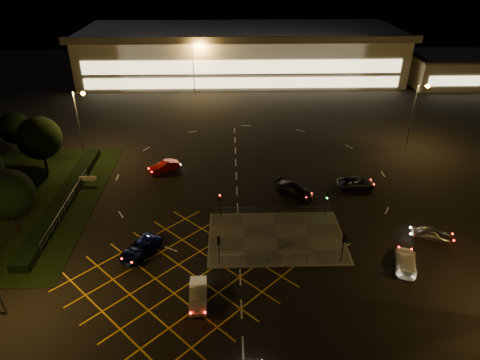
{
  "coord_description": "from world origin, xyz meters",
  "views": [
    {
      "loc": [
        -2.82,
        -38.69,
        27.63
      ],
      "look_at": [
        -1.62,
        7.25,
        2.0
      ],
      "focal_mm": 32.0,
      "sensor_mm": 36.0,
      "label": 1
    }
  ],
  "objects_px": {
    "car_left_blue": "(140,248)",
    "car_circ_red": "(164,166)",
    "car_approach_white": "(406,261)",
    "car_queue_white": "(198,295)",
    "car_right_silver": "(432,234)",
    "car_far_dkgrey": "(294,190)",
    "signal_ne": "(327,199)",
    "car_east_grey": "(356,183)",
    "signal_nw": "(220,200)",
    "signal_sw": "(219,244)",
    "signal_se": "(343,242)"
  },
  "relations": [
    {
      "from": "car_left_blue",
      "to": "car_circ_red",
      "type": "bearing_deg",
      "value": 117.24
    },
    {
      "from": "car_left_blue",
      "to": "car_approach_white",
      "type": "height_order",
      "value": "car_approach_white"
    },
    {
      "from": "car_queue_white",
      "to": "car_right_silver",
      "type": "relative_size",
      "value": 1.1
    },
    {
      "from": "car_queue_white",
      "to": "car_far_dkgrey",
      "type": "xyz_separation_m",
      "value": [
        10.88,
        17.75,
        0.03
      ]
    },
    {
      "from": "car_circ_red",
      "to": "car_queue_white",
      "type": "bearing_deg",
      "value": -16.77
    },
    {
      "from": "signal_ne",
      "to": "car_queue_white",
      "type": "bearing_deg",
      "value": -136.87
    },
    {
      "from": "signal_ne",
      "to": "car_circ_red",
      "type": "distance_m",
      "value": 23.09
    },
    {
      "from": "car_queue_white",
      "to": "car_circ_red",
      "type": "height_order",
      "value": "car_queue_white"
    },
    {
      "from": "car_far_dkgrey",
      "to": "car_east_grey",
      "type": "distance_m",
      "value": 8.37
    },
    {
      "from": "signal_ne",
      "to": "car_right_silver",
      "type": "height_order",
      "value": "signal_ne"
    },
    {
      "from": "car_right_silver",
      "to": "car_approach_white",
      "type": "distance_m",
      "value": 6.13
    },
    {
      "from": "car_queue_white",
      "to": "car_far_dkgrey",
      "type": "distance_m",
      "value": 20.82
    },
    {
      "from": "signal_nw",
      "to": "car_far_dkgrey",
      "type": "relative_size",
      "value": 0.63
    },
    {
      "from": "car_east_grey",
      "to": "car_left_blue",
      "type": "bearing_deg",
      "value": 114.06
    },
    {
      "from": "signal_ne",
      "to": "car_queue_white",
      "type": "distance_m",
      "value": 18.93
    },
    {
      "from": "signal_sw",
      "to": "signal_ne",
      "type": "xyz_separation_m",
      "value": [
        12.0,
        7.99,
        0.0
      ]
    },
    {
      "from": "car_far_dkgrey",
      "to": "car_queue_white",
      "type": "bearing_deg",
      "value": -170.58
    },
    {
      "from": "signal_nw",
      "to": "signal_ne",
      "type": "relative_size",
      "value": 1.0
    },
    {
      "from": "car_east_grey",
      "to": "car_circ_red",
      "type": "bearing_deg",
      "value": 75.63
    },
    {
      "from": "car_queue_white",
      "to": "car_far_dkgrey",
      "type": "relative_size",
      "value": 0.85
    },
    {
      "from": "car_circ_red",
      "to": "car_right_silver",
      "type": "bearing_deg",
      "value": 31.06
    },
    {
      "from": "signal_ne",
      "to": "car_east_grey",
      "type": "distance_m",
      "value": 8.58
    },
    {
      "from": "signal_se",
      "to": "signal_nw",
      "type": "distance_m",
      "value": 14.41
    },
    {
      "from": "signal_se",
      "to": "signal_ne",
      "type": "distance_m",
      "value": 7.99
    },
    {
      "from": "signal_sw",
      "to": "car_left_blue",
      "type": "xyz_separation_m",
      "value": [
        -7.97,
        1.72,
        -1.69
      ]
    },
    {
      "from": "signal_nw",
      "to": "car_east_grey",
      "type": "distance_m",
      "value": 18.59
    },
    {
      "from": "car_queue_white",
      "to": "car_right_silver",
      "type": "height_order",
      "value": "car_queue_white"
    },
    {
      "from": "signal_nw",
      "to": "car_left_blue",
      "type": "distance_m",
      "value": 10.28
    },
    {
      "from": "signal_se",
      "to": "car_left_blue",
      "type": "height_order",
      "value": "signal_se"
    },
    {
      "from": "signal_nw",
      "to": "car_queue_white",
      "type": "height_order",
      "value": "signal_nw"
    },
    {
      "from": "car_right_silver",
      "to": "signal_nw",
      "type": "bearing_deg",
      "value": 97.24
    },
    {
      "from": "car_far_dkgrey",
      "to": "car_circ_red",
      "type": "xyz_separation_m",
      "value": [
        -16.96,
        6.83,
        -0.03
      ]
    },
    {
      "from": "car_right_silver",
      "to": "car_circ_red",
      "type": "bearing_deg",
      "value": 80.51
    },
    {
      "from": "signal_nw",
      "to": "car_east_grey",
      "type": "relative_size",
      "value": 0.65
    },
    {
      "from": "signal_ne",
      "to": "car_circ_red",
      "type": "relative_size",
      "value": 0.74
    },
    {
      "from": "car_circ_red",
      "to": "car_approach_white",
      "type": "relative_size",
      "value": 0.9
    },
    {
      "from": "car_queue_white",
      "to": "car_right_silver",
      "type": "xyz_separation_m",
      "value": [
        24.16,
        8.31,
        -0.04
      ]
    },
    {
      "from": "car_left_blue",
      "to": "car_right_silver",
      "type": "distance_m",
      "value": 30.42
    },
    {
      "from": "signal_nw",
      "to": "signal_ne",
      "type": "height_order",
      "value": "same"
    },
    {
      "from": "signal_nw",
      "to": "car_east_grey",
      "type": "height_order",
      "value": "signal_nw"
    },
    {
      "from": "signal_ne",
      "to": "signal_nw",
      "type": "bearing_deg",
      "value": 180.0
    },
    {
      "from": "car_queue_white",
      "to": "car_left_blue",
      "type": "height_order",
      "value": "car_queue_white"
    },
    {
      "from": "car_east_grey",
      "to": "signal_nw",
      "type": "bearing_deg",
      "value": 107.85
    },
    {
      "from": "signal_se",
      "to": "signal_nw",
      "type": "xyz_separation_m",
      "value": [
        -12.0,
        7.99,
        0.0
      ]
    },
    {
      "from": "signal_se",
      "to": "car_queue_white",
      "type": "xyz_separation_m",
      "value": [
        -13.76,
        -4.9,
        -1.67
      ]
    },
    {
      "from": "signal_nw",
      "to": "car_approach_white",
      "type": "xyz_separation_m",
      "value": [
        18.05,
        -8.9,
        -1.68
      ]
    },
    {
      "from": "car_right_silver",
      "to": "car_approach_white",
      "type": "relative_size",
      "value": 0.82
    },
    {
      "from": "car_far_dkgrey",
      "to": "car_approach_white",
      "type": "distance_m",
      "value": 16.4
    },
    {
      "from": "signal_ne",
      "to": "car_far_dkgrey",
      "type": "xyz_separation_m",
      "value": [
        -2.88,
        4.86,
        -1.64
      ]
    },
    {
      "from": "signal_sw",
      "to": "signal_ne",
      "type": "height_order",
      "value": "same"
    }
  ]
}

